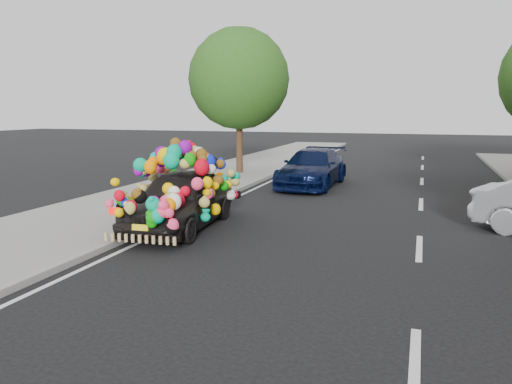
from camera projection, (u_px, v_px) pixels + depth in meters
ground at (251, 234)px, 11.21m from camera, size 100.00×100.00×0.00m
sidewalk at (90, 219)px, 12.55m from camera, size 4.00×60.00×0.12m
kerb at (159, 224)px, 11.94m from camera, size 0.15×60.00×0.13m
lane_markings at (419, 248)px, 10.08m from camera, size 6.00×50.00×0.01m
tree_near_sidewalk at (239, 79)px, 20.63m from camera, size 4.20×4.20×6.13m
plush_art_car at (180, 184)px, 11.68m from camera, size 2.33×4.41×2.03m
navy_sedan at (312, 168)px, 18.15m from camera, size 2.05×4.69×1.34m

